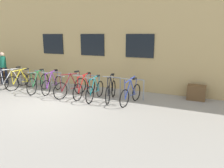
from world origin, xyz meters
name	(u,v)px	position (x,y,z in m)	size (l,w,h in m)	color
ground_plane	(52,104)	(0.00, 0.00, 0.00)	(42.00, 42.00, 0.00)	#9E998E
storefront_building	(115,28)	(0.00, 5.94, 2.97)	(28.00, 5.53, 5.94)	tan
bike_rack	(74,81)	(-0.28, 1.90, 0.52)	(6.62, 0.05, 0.86)	gray
bicycle_green	(39,83)	(-1.75, 1.22, 0.40)	(0.51, 1.78, 1.02)	black
bicycle_blue	(131,94)	(2.67, 1.33, 0.38)	(0.44, 1.63, 1.07)	black
bicycle_black	(111,91)	(1.80, 1.43, 0.39)	(0.51, 1.71, 1.08)	black
bicycle_white	(13,80)	(-3.48, 1.31, 0.37)	(0.46, 1.72, 1.03)	black
bicycle_maroon	(71,87)	(0.01, 1.24, 0.39)	(0.56, 1.77, 1.07)	black
bicycle_teal	(95,90)	(1.19, 1.22, 0.38)	(0.44, 1.66, 1.00)	black
bicycle_yellow	(22,81)	(-2.89, 1.32, 0.38)	(0.51, 1.66, 1.02)	black
bicycle_red	(85,88)	(0.61, 1.38, 0.39)	(0.44, 1.77, 1.03)	black
bicycle_purple	(52,84)	(-1.11, 1.41, 0.38)	(0.47, 1.75, 1.02)	black
person_by_bench	(3,66)	(-4.68, 1.81, 0.96)	(0.32, 0.34, 1.66)	#1E2338
planter_box	(196,93)	(4.91, 2.85, 0.30)	(0.70, 0.44, 0.60)	brown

